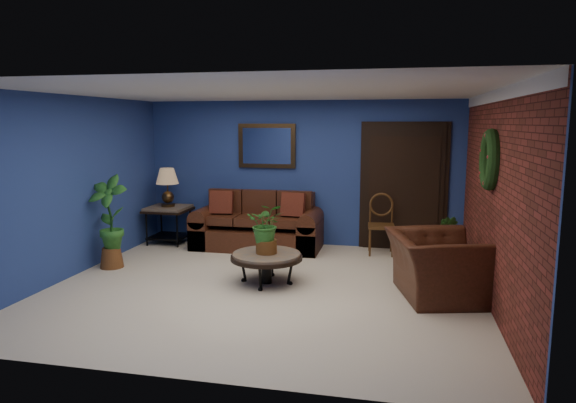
% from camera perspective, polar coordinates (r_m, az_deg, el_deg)
% --- Properties ---
extents(floor, '(5.50, 5.50, 0.00)m').
position_cam_1_polar(floor, '(6.79, -2.59, -9.47)').
color(floor, beige).
rests_on(floor, ground).
extents(wall_back, '(5.50, 0.04, 2.50)m').
position_cam_1_polar(wall_back, '(8.93, 1.45, 3.16)').
color(wall_back, navy).
rests_on(wall_back, ground).
extents(wall_left, '(0.04, 5.00, 2.50)m').
position_cam_1_polar(wall_left, '(7.68, -22.91, 1.54)').
color(wall_left, navy).
rests_on(wall_left, ground).
extents(wall_right_brick, '(0.04, 5.00, 2.50)m').
position_cam_1_polar(wall_right_brick, '(6.39, 21.92, 0.26)').
color(wall_right_brick, maroon).
rests_on(wall_right_brick, ground).
extents(ceiling, '(5.50, 5.00, 0.02)m').
position_cam_1_polar(ceiling, '(6.46, -2.74, 12.09)').
color(ceiling, silver).
rests_on(ceiling, wall_back).
extents(crown_molding, '(0.03, 5.00, 0.14)m').
position_cam_1_polar(crown_molding, '(6.33, 22.27, 10.89)').
color(crown_molding, white).
rests_on(crown_molding, wall_right_brick).
extents(wall_mirror, '(1.02, 0.06, 0.77)m').
position_cam_1_polar(wall_mirror, '(8.99, -2.37, 6.19)').
color(wall_mirror, '#48321A').
rests_on(wall_mirror, wall_back).
extents(closet_door, '(1.44, 0.06, 2.18)m').
position_cam_1_polar(closet_door, '(8.77, 12.71, 1.52)').
color(closet_door, black).
rests_on(closet_door, wall_back).
extents(wreath, '(0.16, 0.72, 0.72)m').
position_cam_1_polar(wreath, '(6.38, 21.55, 4.34)').
color(wreath, black).
rests_on(wreath, wall_right_brick).
extents(sofa, '(2.15, 0.93, 0.97)m').
position_cam_1_polar(sofa, '(8.82, -3.30, -3.06)').
color(sofa, '#472014').
rests_on(sofa, ground).
extents(coffee_table, '(0.96, 0.96, 0.41)m').
position_cam_1_polar(coffee_table, '(6.86, -2.40, -6.22)').
color(coffee_table, '#56504B').
rests_on(coffee_table, ground).
extents(end_table, '(0.72, 0.72, 0.66)m').
position_cam_1_polar(end_table, '(9.32, -13.13, -1.46)').
color(end_table, '#56504B').
rests_on(end_table, ground).
extents(table_lamp, '(0.39, 0.39, 0.65)m').
position_cam_1_polar(table_lamp, '(9.24, -13.26, 2.06)').
color(table_lamp, '#48321A').
rests_on(table_lamp, end_table).
extents(side_chair, '(0.45, 0.45, 0.98)m').
position_cam_1_polar(side_chair, '(8.51, 10.32, -2.00)').
color(side_chair, '#543418').
rests_on(side_chair, ground).
extents(armchair, '(1.31, 1.42, 0.78)m').
position_cam_1_polar(armchair, '(6.57, 16.17, -6.89)').
color(armchair, '#472014').
rests_on(armchair, ground).
extents(coffee_plant, '(0.55, 0.50, 0.67)m').
position_cam_1_polar(coffee_plant, '(6.76, -2.43, -2.75)').
color(coffee_plant, brown).
rests_on(coffee_plant, coffee_table).
extents(floor_plant, '(0.40, 0.34, 0.79)m').
position_cam_1_polar(floor_plant, '(7.88, 16.98, -4.22)').
color(floor_plant, brown).
rests_on(floor_plant, ground).
extents(tall_plant, '(0.64, 0.48, 1.37)m').
position_cam_1_polar(tall_plant, '(7.94, -19.21, -1.80)').
color(tall_plant, brown).
rests_on(tall_plant, ground).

